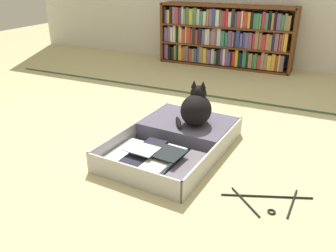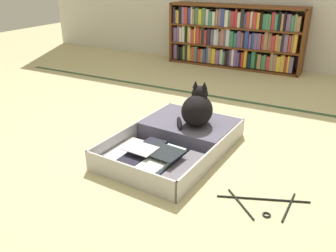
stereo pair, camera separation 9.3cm
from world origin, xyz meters
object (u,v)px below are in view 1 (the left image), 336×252
object	(u,v)px
black_cat	(196,109)
clothes_hanger	(268,201)
bookshelf	(224,37)
open_suitcase	(179,139)

from	to	relation	value
black_cat	clothes_hanger	size ratio (longest dim) A/B	0.67
bookshelf	black_cat	bearing A→B (deg)	-77.89
bookshelf	open_suitcase	distance (m)	2.25
open_suitcase	clothes_hanger	world-z (taller)	open_suitcase
open_suitcase	black_cat	xyz separation A→B (m)	(0.07, 0.13, 0.18)
open_suitcase	clothes_hanger	distance (m)	0.74
black_cat	clothes_hanger	distance (m)	0.80
open_suitcase	clothes_hanger	size ratio (longest dim) A/B	2.21
black_cat	bookshelf	bearing A→B (deg)	102.11
bookshelf	clothes_hanger	distance (m)	2.77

